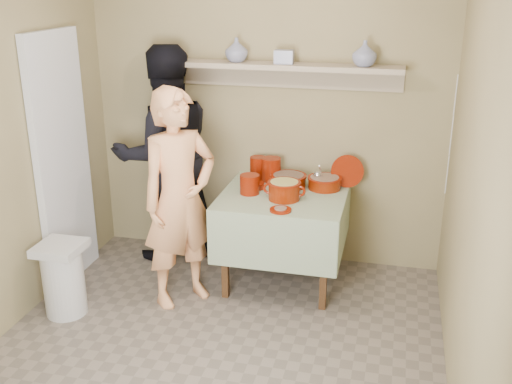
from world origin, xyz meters
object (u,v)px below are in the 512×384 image
(person_cook, at_px, (180,199))
(trash_bin, at_px, (63,278))
(person_helper, at_px, (166,155))
(cazuela_rice, at_px, (284,189))
(serving_table, at_px, (284,207))

(person_cook, relative_size, trash_bin, 2.95)
(person_helper, bearing_deg, cazuela_rice, 127.80)
(person_cook, distance_m, serving_table, 0.86)
(person_cook, bearing_deg, cazuela_rice, -23.85)
(person_helper, bearing_deg, serving_table, 133.99)
(serving_table, relative_size, cazuela_rice, 2.95)
(person_helper, distance_m, cazuela_rice, 1.16)
(person_cook, distance_m, trash_bin, 1.03)
(person_cook, height_order, person_helper, person_helper)
(person_helper, xyz_separation_m, cazuela_rice, (1.10, -0.36, -0.08))
(person_cook, xyz_separation_m, person_helper, (-0.38, 0.71, 0.10))
(serving_table, height_order, cazuela_rice, cazuela_rice)
(cazuela_rice, bearing_deg, person_helper, 161.63)
(person_helper, bearing_deg, trash_bin, 36.68)
(person_helper, height_order, trash_bin, person_helper)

